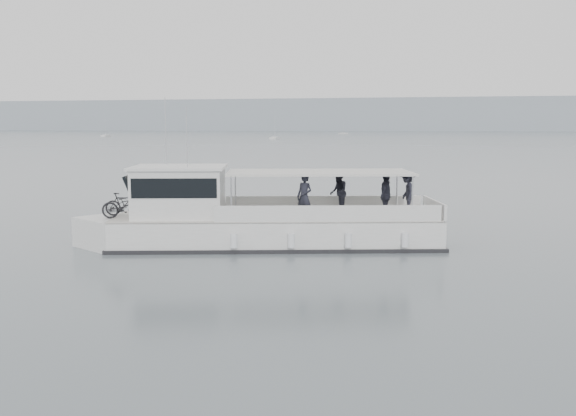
# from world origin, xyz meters

# --- Properties ---
(ground) EXTENTS (1400.00, 1400.00, 0.00)m
(ground) POSITION_xyz_m (0.00, 0.00, 0.00)
(ground) COLOR slate
(ground) RESTS_ON ground
(headland) EXTENTS (1400.00, 90.00, 28.00)m
(headland) POSITION_xyz_m (0.00, 560.00, 14.00)
(headland) COLOR #939EA8
(headland) RESTS_ON ground
(tour_boat) EXTENTS (15.30, 7.07, 6.43)m
(tour_boat) POSITION_xyz_m (4.55, -3.47, 1.05)
(tour_boat) COLOR white
(tour_boat) RESTS_ON ground
(moored_fleet) EXTENTS (432.50, 337.34, 9.51)m
(moored_fleet) POSITION_xyz_m (-56.88, 218.49, 0.36)
(moored_fleet) COLOR white
(moored_fleet) RESTS_ON ground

